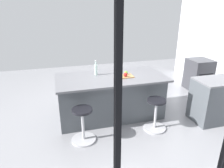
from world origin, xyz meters
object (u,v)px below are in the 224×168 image
Objects in this scene: cutting_board at (124,76)px; stool_middle at (83,126)px; kitchen_island at (111,96)px; stool_by_window at (155,115)px; oven_range at (199,75)px; apple_red at (125,75)px; water_bottle at (96,69)px; apple_green at (126,73)px.

stool_middle is at bearing 31.90° from cutting_board.
stool_by_window is at bearing 134.60° from kitchen_island.
apple_red reaches higher than oven_range.
water_bottle is (0.53, -0.26, 0.11)m from cutting_board.
water_bottle is (0.98, -0.85, 0.75)m from stool_by_window.
stool_middle is 7.53× the size of apple_red.
cutting_board is at bearing 153.61° from water_bottle.
oven_range is 2.42× the size of cutting_board.
kitchen_island is 0.61m from apple_red.
water_bottle is at bearing -41.09° from stool_by_window.
oven_range is 0.39× the size of kitchen_island.
kitchen_island is 0.55m from cutting_board.
stool_middle is at bearing 23.89° from oven_range.
kitchen_island reaches higher than stool_middle.
apple_red is at bearing -150.55° from stool_middle.
kitchen_island reaches higher than stool_by_window.
apple_green is (2.49, 0.88, 0.55)m from oven_range.
kitchen_island is 26.42× the size of apple_red.
kitchen_island is at bearing -134.60° from stool_middle.
cutting_board is 4.29× the size of apple_red.
water_bottle is (-0.42, -0.85, 0.75)m from stool_middle.
water_bottle is at bearing -27.16° from kitchen_island.
kitchen_island is at bearing -45.40° from stool_by_window.
kitchen_island is 6.16× the size of cutting_board.
apple_green reaches higher than stool_middle.
apple_green is (-1.02, -0.67, 0.69)m from stool_middle.
oven_range reaches higher than stool_middle.
oven_range is 2.79m from apple_red.
apple_green is at bearing -146.59° from stool_middle.
stool_by_window is at bearing 129.14° from apple_red.
water_bottle is at bearing -116.41° from stool_middle.
stool_middle is at bearing 0.00° from stool_by_window.
stool_middle is at bearing 29.45° from apple_red.
apple_red is at bearing 149.94° from water_bottle.
cutting_board is at bearing -52.66° from stool_by_window.
apple_red is at bearing 101.46° from cutting_board.
water_bottle is at bearing -26.39° from cutting_board.
cutting_board reaches higher than oven_range.
apple_red reaches higher than stool_middle.
stool_by_window is 0.98m from cutting_board.
kitchen_island is at bearing -25.53° from cutting_board.
stool_middle is at bearing 33.41° from apple_green.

